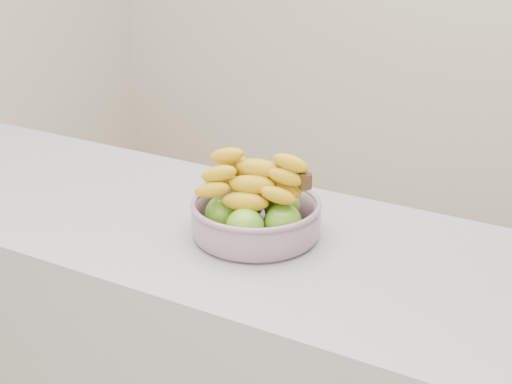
# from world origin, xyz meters

# --- Properties ---
(fruit_bowl) EXTENTS (0.27, 0.27, 0.17)m
(fruit_bowl) POSITION_xyz_m (0.13, -0.24, 0.95)
(fruit_bowl) COLOR #9DA5BD
(fruit_bowl) RESTS_ON counter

